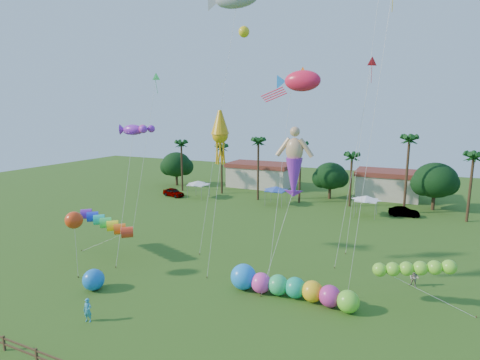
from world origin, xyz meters
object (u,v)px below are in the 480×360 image
at_px(car_a, 174,192).
at_px(spectator_b, 414,278).
at_px(spectator_a, 88,310).
at_px(blue_ball, 94,280).
at_px(caterpillar_inflatable, 287,287).
at_px(car_b, 404,212).

distance_m(car_a, spectator_b, 44.24).
bearing_deg(spectator_b, car_a, 175.95).
height_order(spectator_a, blue_ball, blue_ball).
bearing_deg(caterpillar_inflatable, spectator_a, -141.42).
xyz_separation_m(car_a, caterpillar_inflatable, (29.76, -27.07, 0.17)).
bearing_deg(car_b, blue_ball, 138.06).
distance_m(car_a, car_b, 37.88).
xyz_separation_m(car_b, spectator_a, (-19.85, -39.51, 0.20)).
relative_size(spectator_b, caterpillar_inflatable, 0.15).
xyz_separation_m(caterpillar_inflatable, blue_ball, (-15.24, -5.58, -0.01)).
distance_m(car_a, caterpillar_inflatable, 40.23).
distance_m(spectator_a, spectator_b, 26.46).
relative_size(spectator_a, spectator_b, 1.07).
relative_size(car_a, blue_ball, 2.40).
bearing_deg(car_a, spectator_a, -139.16).
relative_size(car_b, caterpillar_inflatable, 0.39).
bearing_deg(blue_ball, spectator_a, -48.50).
xyz_separation_m(spectator_a, spectator_b, (21.21, 15.82, -0.06)).
bearing_deg(blue_ball, car_b, 56.92).
height_order(spectator_b, caterpillar_inflatable, caterpillar_inflatable).
bearing_deg(car_a, car_b, -70.72).
bearing_deg(caterpillar_inflatable, car_b, 75.25).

